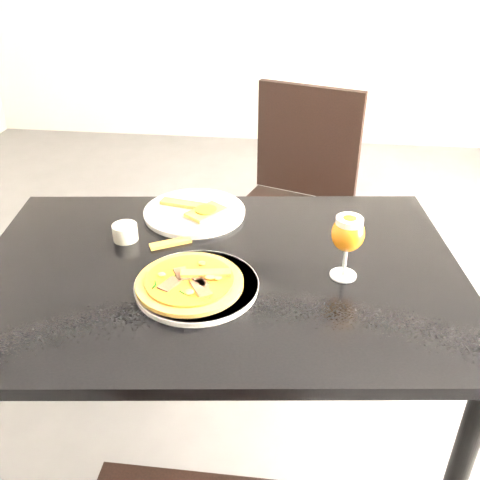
# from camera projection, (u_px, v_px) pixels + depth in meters

# --- Properties ---
(ground) EXTENTS (6.00, 6.00, 0.00)m
(ground) POSITION_uv_depth(u_px,v_px,m) (299.00, 477.00, 1.66)
(ground) COLOR #545457
(ground) RESTS_ON ground
(dining_table) EXTENTS (1.29, 0.94, 0.75)m
(dining_table) POSITION_uv_depth(u_px,v_px,m) (220.00, 297.00, 1.37)
(dining_table) COLOR black
(dining_table) RESTS_ON ground
(chair_far) EXTENTS (0.56, 0.56, 0.96)m
(chair_far) POSITION_uv_depth(u_px,v_px,m) (293.00, 202.00, 2.12)
(chair_far) COLOR black
(chair_far) RESTS_ON ground
(plate_main) EXTENTS (0.34, 0.34, 0.02)m
(plate_main) POSITION_uv_depth(u_px,v_px,m) (197.00, 286.00, 1.24)
(plate_main) COLOR silver
(plate_main) RESTS_ON dining_table
(pizza) EXTENTS (0.25, 0.25, 0.03)m
(pizza) POSITION_uv_depth(u_px,v_px,m) (190.00, 281.00, 1.23)
(pizza) COLOR #9C6025
(pizza) RESTS_ON plate_main
(plate_second) EXTENTS (0.34, 0.34, 0.02)m
(plate_second) POSITION_uv_depth(u_px,v_px,m) (195.00, 212.00, 1.56)
(plate_second) COLOR silver
(plate_second) RESTS_ON dining_table
(crust_scraps) EXTENTS (0.21, 0.14, 0.02)m
(crust_scraps) POSITION_uv_depth(u_px,v_px,m) (198.00, 209.00, 1.54)
(crust_scraps) COLOR #9C6025
(crust_scraps) RESTS_ON plate_second
(loose_crust) EXTENTS (0.11, 0.08, 0.01)m
(loose_crust) POSITION_uv_depth(u_px,v_px,m) (171.00, 243.00, 1.41)
(loose_crust) COLOR #9C6025
(loose_crust) RESTS_ON dining_table
(sauce_cup) EXTENTS (0.07, 0.07, 0.04)m
(sauce_cup) POSITION_uv_depth(u_px,v_px,m) (125.00, 232.00, 1.43)
(sauce_cup) COLOR #B8B6A6
(sauce_cup) RESTS_ON dining_table
(beer_glass) EXTENTS (0.08, 0.08, 0.16)m
(beer_glass) POSITION_uv_depth(u_px,v_px,m) (348.00, 234.00, 1.23)
(beer_glass) COLOR silver
(beer_glass) RESTS_ON dining_table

